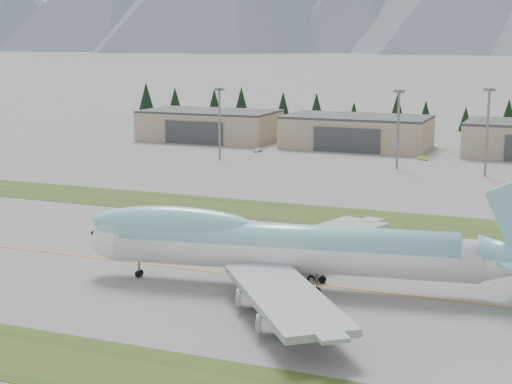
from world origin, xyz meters
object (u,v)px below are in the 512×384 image
at_px(boeing_747_freighter, 287,247).
at_px(service_vehicle_a, 258,152).
at_px(hangar_center, 357,132).
at_px(hangar_left, 210,125).
at_px(service_vehicle_b, 423,160).

relative_size(boeing_747_freighter, service_vehicle_a, 18.40).
bearing_deg(service_vehicle_a, hangar_center, 51.30).
xyz_separation_m(hangar_left, hangar_center, (55.00, 0.00, 0.00)).
xyz_separation_m(hangar_left, service_vehicle_b, (81.10, -20.01, -5.39)).
relative_size(hangar_center, service_vehicle_a, 12.43).
height_order(boeing_747_freighter, hangar_center, boeing_747_freighter).
bearing_deg(boeing_747_freighter, hangar_center, 91.70).
relative_size(boeing_747_freighter, service_vehicle_b, 18.86).
relative_size(hangar_left, service_vehicle_a, 12.43).
distance_m(hangar_center, service_vehicle_b, 33.33).
xyz_separation_m(boeing_747_freighter, service_vehicle_a, (-56.59, 130.23, -6.14)).
xyz_separation_m(hangar_left, service_vehicle_a, (27.90, -22.40, -5.39)).
relative_size(hangar_center, service_vehicle_b, 12.74).
bearing_deg(hangar_center, boeing_747_freighter, -79.06).
bearing_deg(service_vehicle_b, hangar_left, 110.91).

